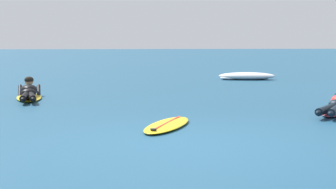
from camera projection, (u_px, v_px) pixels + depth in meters
ground_plane at (145, 84)px, 17.74m from camera, size 120.00×120.00×0.00m
surfer_far at (29, 93)px, 13.36m from camera, size 0.82×2.60×0.54m
drifting_surfboard at (167, 125)px, 9.15m from camera, size 1.16×1.93×0.16m
whitewater_front at (247, 76)px, 19.67m from camera, size 2.01×1.03×0.26m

